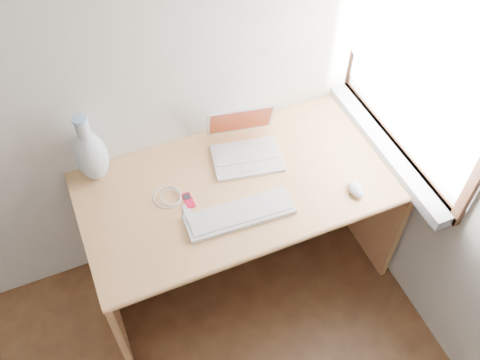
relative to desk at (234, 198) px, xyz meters
name	(u,v)px	position (x,y,z in m)	size (l,w,h in m)	color
window	(415,65)	(0.74, -0.17, 0.73)	(0.11, 0.99, 1.10)	white
desk	(234,198)	(0.00, 0.00, 0.00)	(1.47, 0.73, 0.78)	tan
laptop	(243,146)	(0.08, 0.07, 0.28)	(0.35, 0.32, 0.22)	white
external_keyboard	(240,214)	(-0.08, -0.26, 0.24)	(0.48, 0.17, 0.02)	silver
mouse	(356,189)	(0.45, -0.34, 0.24)	(0.06, 0.10, 0.04)	white
ipod	(188,200)	(-0.26, -0.10, 0.23)	(0.04, 0.09, 0.01)	red
cable_coil	(168,197)	(-0.34, -0.04, 0.23)	(0.13, 0.13, 0.01)	silver
remote	(188,213)	(-0.28, -0.16, 0.23)	(0.03, 0.09, 0.01)	silver
vase	(91,154)	(-0.59, 0.20, 0.38)	(0.15, 0.15, 0.37)	silver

